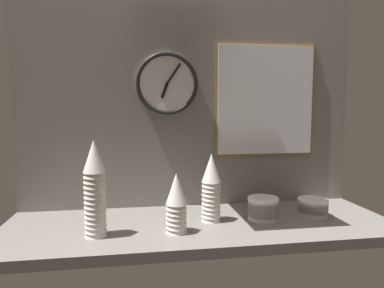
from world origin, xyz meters
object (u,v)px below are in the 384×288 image
object	(u,v)px
bowl_stack_right	(263,208)
menu_board	(266,100)
cup_stack_center_right	(211,187)
cup_stack_left	(95,189)
bowl_stack_far_right	(313,207)
cup_stack_center	(176,203)
wall_clock	(167,84)

from	to	relation	value
bowl_stack_right	menu_board	world-z (taller)	menu_board
bowl_stack_right	menu_board	size ratio (longest dim) A/B	0.24
cup_stack_center_right	cup_stack_left	bearing A→B (deg)	-166.71
bowl_stack_right	bowl_stack_far_right	xyz separation A→B (m)	(0.23, 0.01, -0.01)
cup_stack_center_right	cup_stack_center	world-z (taller)	cup_stack_center_right
cup_stack_center_right	wall_clock	xyz separation A→B (m)	(-0.16, 0.23, 0.44)
menu_board	bowl_stack_far_right	bearing A→B (deg)	-62.72
cup_stack_center_right	menu_board	bearing A→B (deg)	36.59
cup_stack_left	bowl_stack_far_right	size ratio (longest dim) A/B	2.72
bowl_stack_right	bowl_stack_far_right	distance (m)	0.23
bowl_stack_far_right	wall_clock	size ratio (longest dim) A/B	0.45
cup_stack_center	bowl_stack_far_right	size ratio (longest dim) A/B	1.75
cup_stack_center_right	menu_board	world-z (taller)	menu_board
wall_clock	menu_board	size ratio (longest dim) A/B	0.53
bowl_stack_far_right	cup_stack_center_right	bearing A→B (deg)	178.47
cup_stack_left	bowl_stack_right	world-z (taller)	cup_stack_left
cup_stack_center_right	bowl_stack_right	xyz separation A→B (m)	(0.22, -0.03, -0.09)
wall_clock	menu_board	world-z (taller)	menu_board
bowl_stack_right	wall_clock	distance (m)	0.70
cup_stack_left	menu_board	distance (m)	0.91
bowl_stack_far_right	wall_clock	xyz separation A→B (m)	(-0.61, 0.24, 0.54)
cup_stack_center	bowl_stack_far_right	bearing A→B (deg)	9.72
bowl_stack_right	wall_clock	world-z (taller)	wall_clock
bowl_stack_right	wall_clock	size ratio (longest dim) A/B	0.45
cup_stack_left	wall_clock	xyz separation A→B (m)	(0.29, 0.34, 0.40)
cup_stack_center	bowl_stack_far_right	xyz separation A→B (m)	(0.61, 0.10, -0.07)
cup_stack_center	bowl_stack_right	size ratio (longest dim) A/B	1.75
cup_stack_center_right	menu_board	xyz separation A→B (m)	(0.32, 0.24, 0.37)
menu_board	cup_stack_left	bearing A→B (deg)	-155.96
cup_stack_center_right	cup_stack_left	size ratio (longest dim) A/B	0.80
cup_stack_center_right	wall_clock	size ratio (longest dim) A/B	0.98
cup_stack_left	bowl_stack_right	distance (m)	0.69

